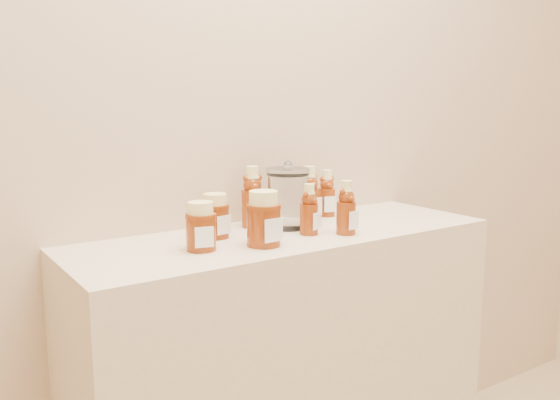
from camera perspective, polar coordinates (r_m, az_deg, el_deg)
wall_back at (r=1.75m, az=-3.12°, el=12.58°), size 3.50×0.02×2.70m
display_table at (r=1.78m, az=0.66°, el=-17.45°), size 1.20×0.40×0.90m
bear_bottle_back_left at (r=1.68m, az=-2.66°, el=0.70°), size 0.08×0.08×0.20m
bear_bottle_back_mid at (r=1.76m, az=2.86°, el=0.93°), size 0.07×0.07×0.19m
bear_bottle_back_right at (r=1.85m, az=4.52°, el=0.96°), size 0.07×0.07×0.16m
bear_bottle_front_left at (r=1.59m, az=2.82°, el=-0.58°), size 0.07×0.07×0.16m
bear_bottle_front_right at (r=1.60m, az=6.40°, el=-0.39°), size 0.06×0.06×0.17m
honey_jar_left at (r=1.44m, az=-7.62°, el=-2.51°), size 0.09×0.09×0.12m
honey_jar_back at (r=1.57m, az=-6.25°, el=-1.52°), size 0.09×0.09×0.12m
honey_jar_front at (r=1.47m, az=-1.59°, el=-1.79°), size 0.09×0.09×0.14m
glass_canister at (r=1.67m, az=0.76°, el=0.44°), size 0.15×0.15×0.19m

